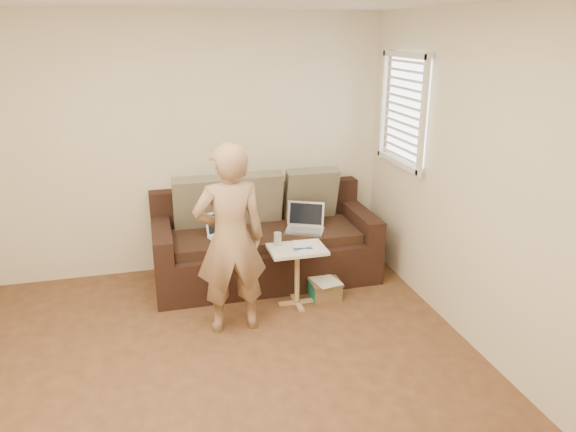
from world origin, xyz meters
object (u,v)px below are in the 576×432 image
object	(u,v)px
sofa	(265,239)
striped_box	(325,288)
drinking_glass	(278,239)
person	(230,240)
laptop_silver	(304,231)
laptop_white	(228,238)
side_table	(297,276)

from	to	relation	value
sofa	striped_box	size ratio (longest dim) A/B	7.67
drinking_glass	person	bearing A→B (deg)	-141.97
laptop_silver	laptop_white	bearing A→B (deg)	-155.54
drinking_glass	laptop_white	bearing A→B (deg)	135.86
laptop_white	sofa	bearing A→B (deg)	-0.06
drinking_glass	side_table	bearing A→B (deg)	-34.85
sofa	striped_box	distance (m)	0.80
laptop_white	person	distance (m)	0.82
laptop_silver	striped_box	bearing A→B (deg)	-53.88
laptop_silver	drinking_glass	size ratio (longest dim) A/B	3.10
laptop_white	striped_box	world-z (taller)	laptop_white
sofa	person	bearing A→B (deg)	-118.15
drinking_glass	laptop_silver	bearing A→B (deg)	45.40
person	laptop_silver	bearing A→B (deg)	-140.05
sofa	striped_box	world-z (taller)	sofa
laptop_silver	striped_box	distance (m)	0.61
person	drinking_glass	size ratio (longest dim) A/B	13.48
side_table	striped_box	bearing A→B (deg)	9.88
laptop_silver	drinking_glass	bearing A→B (deg)	-108.91
laptop_silver	side_table	xyz separation A→B (m)	(-0.21, -0.48, -0.24)
side_table	drinking_glass	size ratio (longest dim) A/B	4.66
person	sofa	bearing A→B (deg)	-119.58
person	drinking_glass	distance (m)	0.65
laptop_white	drinking_glass	xyz separation A→B (m)	(0.40, -0.39, 0.10)
drinking_glass	sofa	bearing A→B (deg)	90.72
laptop_silver	person	size ratio (longest dim) A/B	0.23
laptop_white	person	bearing A→B (deg)	-115.43
drinking_glass	striped_box	xyz separation A→B (m)	(0.44, -0.06, -0.53)
sofa	side_table	size ratio (longest dim) A/B	3.94
laptop_silver	side_table	world-z (taller)	laptop_silver
side_table	laptop_white	bearing A→B (deg)	138.22
sofa	drinking_glass	world-z (taller)	sofa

